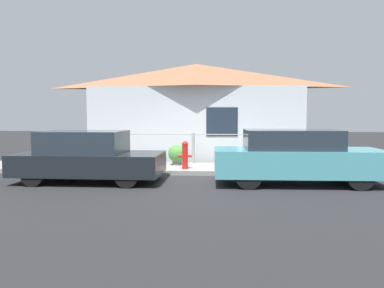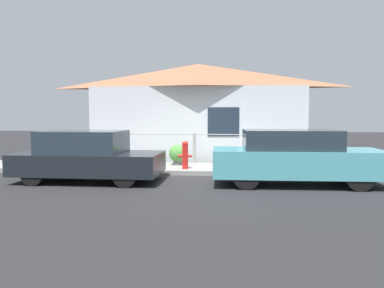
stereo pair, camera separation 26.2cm
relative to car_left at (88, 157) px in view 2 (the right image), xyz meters
name	(u,v)px [view 2 (the right image)]	position (x,y,z in m)	size (l,w,h in m)	color
ground_plane	(189,176)	(2.56, 1.18, -0.66)	(60.00, 60.00, 0.00)	#262628
sidewalk	(192,168)	(2.56, 2.18, -0.59)	(24.00, 2.00, 0.14)	gray
house	(198,83)	(2.56, 4.57, 2.32)	(8.15, 2.23, 3.69)	silver
fence	(194,146)	(2.56, 3.03, 0.04)	(4.90, 0.10, 1.02)	#999993
car_left	(88,157)	(0.00, 0.00, 0.00)	(3.80, 1.77, 1.34)	black
car_right	(295,157)	(5.37, 0.00, 0.04)	(4.21, 1.70, 1.39)	teal
fire_hydrant	(185,154)	(2.41, 1.61, -0.08)	(0.42, 0.19, 0.84)	red
potted_plant_near_hydrant	(178,154)	(2.07, 2.52, -0.17)	(0.58, 0.58, 0.66)	slate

